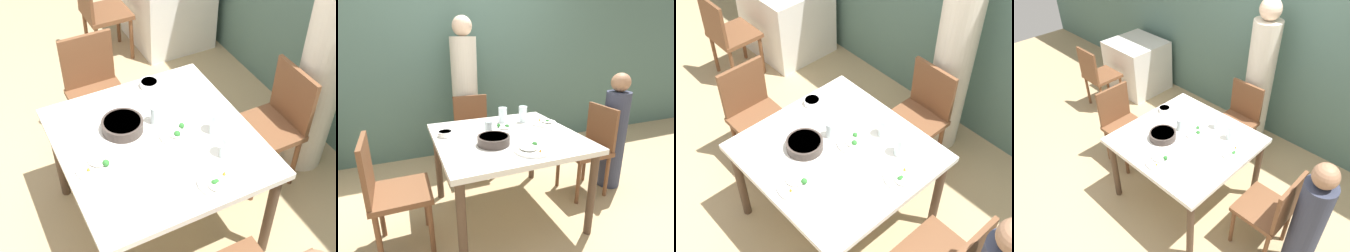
% 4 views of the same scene
% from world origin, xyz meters
% --- Properties ---
extents(ground_plane, '(10.00, 10.00, 0.00)m').
position_xyz_m(ground_plane, '(0.00, 0.00, 0.00)').
color(ground_plane, tan).
extents(dining_table, '(1.11, 1.07, 0.73)m').
position_xyz_m(dining_table, '(0.00, 0.00, 0.65)').
color(dining_table, silver).
rests_on(dining_table, ground_plane).
extents(chair_adult_spot, '(0.40, 0.40, 0.86)m').
position_xyz_m(chair_adult_spot, '(-0.03, 0.87, 0.48)').
color(chair_adult_spot, brown).
rests_on(chair_adult_spot, ground_plane).
extents(chair_empty_left, '(0.40, 0.40, 0.86)m').
position_xyz_m(chair_empty_left, '(-0.89, -0.06, 0.48)').
color(chair_empty_left, brown).
rests_on(chair_empty_left, ground_plane).
extents(person_adult, '(0.30, 0.30, 1.71)m').
position_xyz_m(person_adult, '(-0.03, 1.19, 0.81)').
color(person_adult, beige).
rests_on(person_adult, ground_plane).
extents(bowl_curry, '(0.24, 0.24, 0.06)m').
position_xyz_m(bowl_curry, '(-0.16, -0.14, 0.77)').
color(bowl_curry, '#3D332D').
rests_on(bowl_curry, dining_table).
extents(plate_rice_adult, '(0.23, 0.23, 0.05)m').
position_xyz_m(plate_rice_adult, '(0.43, 0.14, 0.75)').
color(plate_rice_adult, white).
rests_on(plate_rice_adult, dining_table).
extents(plate_rice_child, '(0.23, 0.23, 0.06)m').
position_xyz_m(plate_rice_child, '(0.02, 0.13, 0.75)').
color(plate_rice_child, white).
rests_on(plate_rice_child, dining_table).
extents(plate_noodles, '(0.27, 0.27, 0.06)m').
position_xyz_m(plate_noodles, '(0.04, -0.35, 0.75)').
color(plate_noodles, white).
rests_on(plate_noodles, dining_table).
extents(bowl_rice_small, '(0.12, 0.12, 0.04)m').
position_xyz_m(bowl_rice_small, '(-0.46, 0.17, 0.75)').
color(bowl_rice_small, white).
rests_on(bowl_rice_small, dining_table).
extents(glass_water_tall, '(0.08, 0.08, 0.14)m').
position_xyz_m(glass_water_tall, '(0.28, 0.28, 0.80)').
color(glass_water_tall, silver).
rests_on(glass_water_tall, dining_table).
extents(glass_water_short, '(0.06, 0.06, 0.12)m').
position_xyz_m(glass_water_short, '(-0.13, 0.06, 0.79)').
color(glass_water_short, silver).
rests_on(glass_water_short, dining_table).
extents(glass_water_center, '(0.08, 0.08, 0.14)m').
position_xyz_m(glass_water_center, '(0.10, 0.33, 0.80)').
color(glass_water_center, silver).
rests_on(glass_water_center, dining_table).
extents(fork_steel, '(0.17, 0.10, 0.01)m').
position_xyz_m(fork_steel, '(-0.38, 0.33, 0.73)').
color(fork_steel, silver).
rests_on(fork_steel, dining_table).
extents(background_table, '(0.74, 0.69, 0.74)m').
position_xyz_m(background_table, '(-1.97, 1.05, 0.37)').
color(background_table, silver).
rests_on(background_table, ground_plane).
extents(chair_background, '(0.40, 0.40, 0.86)m').
position_xyz_m(chair_background, '(-1.97, 0.37, 0.48)').
color(chair_background, brown).
rests_on(chair_background, ground_plane).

